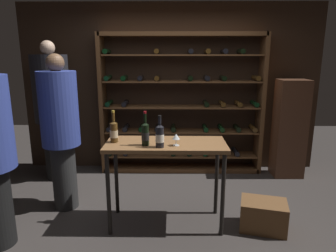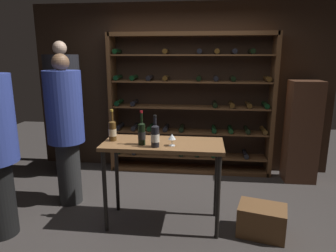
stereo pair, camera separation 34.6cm
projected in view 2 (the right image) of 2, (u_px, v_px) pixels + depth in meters
ground_plane at (168, 216)px, 3.55m from camera, size 9.38×9.38×0.00m
back_wall at (180, 89)px, 4.88m from camera, size 4.74×0.10×2.64m
wine_rack at (190, 105)px, 4.71m from camera, size 2.54×0.32×2.18m
tasting_table at (163, 153)px, 3.23m from camera, size 1.27×0.55×0.95m
person_bystander_red_print at (64, 103)px, 4.58m from camera, size 0.52×0.52×2.05m
person_guest_blue_shirt at (65, 124)px, 3.67m from camera, size 0.44×0.44×1.87m
wine_crate at (262, 220)px, 3.16m from camera, size 0.55×0.45×0.32m
display_cabinet at (302, 132)px, 4.42m from camera, size 0.44×0.36×1.50m
wine_bottle_gold_foil at (142, 133)px, 3.10m from camera, size 0.08×0.08×0.36m
wine_bottle_green_slim at (155, 135)px, 3.02m from camera, size 0.09×0.09×0.33m
wine_bottle_black_capsule at (112, 130)px, 3.24m from camera, size 0.08×0.08×0.34m
wine_glass_stemmed_center at (172, 137)px, 3.06m from camera, size 0.08×0.08×0.13m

